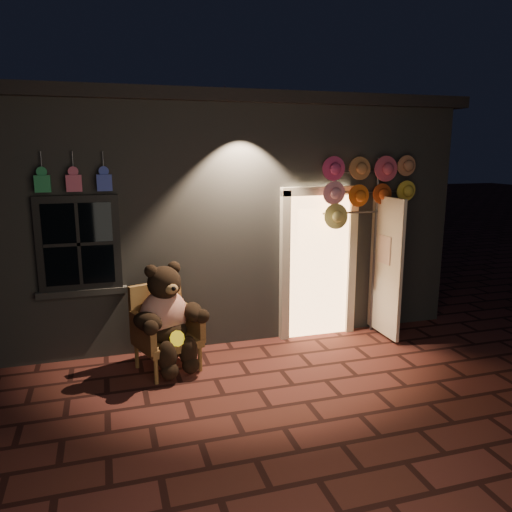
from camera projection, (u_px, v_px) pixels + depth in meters
name	position (u px, v px, depth m)	size (l,w,h in m)	color
ground	(259.00, 390.00, 5.71)	(60.00, 60.00, 0.00)	#5D2923
shop_building	(194.00, 204.00, 9.08)	(7.30, 5.95, 3.51)	slate
wicker_armchair	(164.00, 327.00, 6.21)	(0.89, 0.85, 1.06)	#A17B3E
teddy_bear	(167.00, 317.00, 6.06)	(0.91, 0.85, 1.32)	red
hat_rack	(369.00, 187.00, 7.03)	(1.47, 0.22, 2.60)	#59595E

